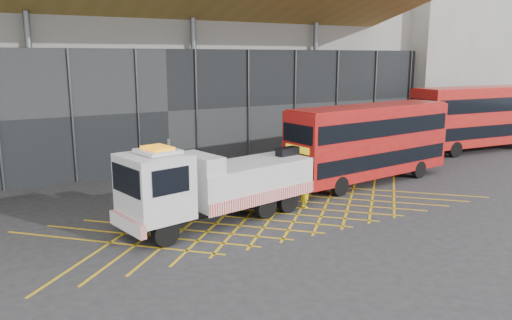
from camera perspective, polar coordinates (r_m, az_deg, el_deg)
ground_plane at (r=23.12m, az=-4.62°, el=-7.26°), size 120.00×120.00×0.00m
road_markings at (r=24.58m, az=2.17°, el=-6.04°), size 23.16×7.16×0.01m
construction_building at (r=39.83m, az=-14.03°, el=13.52°), size 55.00×23.97×18.00m
east_building at (r=54.71m, az=19.63°, el=13.70°), size 15.00×12.00×20.00m
recovery_truck at (r=22.83m, az=-4.69°, el=-2.72°), size 11.40×4.43×3.96m
bus_towed at (r=30.77m, az=12.88°, el=2.25°), size 11.70×3.84×4.67m
bus_second at (r=44.27m, az=24.33°, el=4.67°), size 12.83×3.98×5.14m
worker at (r=25.35m, az=5.62°, el=-3.71°), size 0.40×0.59×1.56m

